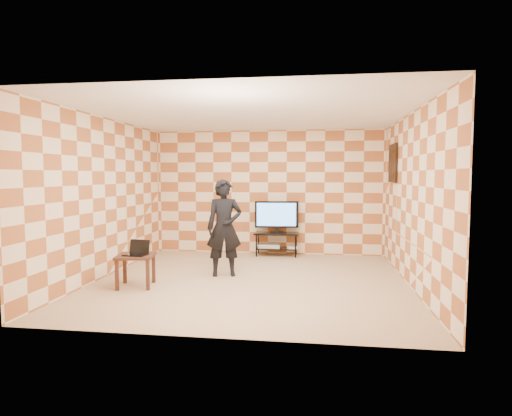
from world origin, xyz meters
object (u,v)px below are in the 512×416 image
object	(u,v)px
person	(224,228)
tv	(277,215)
tv_stand	(277,239)
side_table	(136,260)

from	to	relation	value
person	tv	bearing A→B (deg)	54.34
tv_stand	tv	xyz separation A→B (m)	(-0.00, -0.00, 0.51)
tv_stand	tv	world-z (taller)	tv
tv_stand	person	distance (m)	2.11
person	tv_stand	bearing A→B (deg)	54.36
side_table	tv_stand	bearing A→B (deg)	55.86
tv_stand	tv	size ratio (longest dim) A/B	1.01
tv_stand	tv	bearing A→B (deg)	-95.02
side_table	person	distance (m)	1.57
side_table	person	size ratio (longest dim) A/B	0.39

